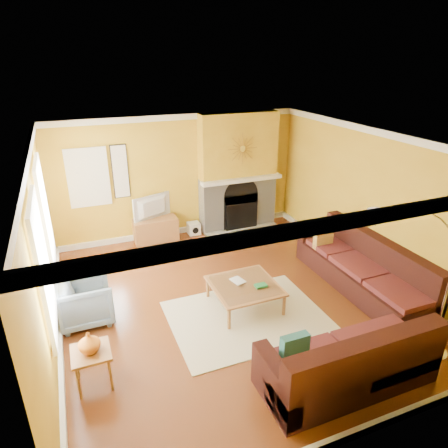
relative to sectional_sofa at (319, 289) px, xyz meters
name	(u,v)px	position (x,y,z in m)	size (l,w,h in m)	color
floor	(230,299)	(-1.14, 0.90, -0.46)	(5.50, 6.00, 0.02)	brown
ceiling	(232,140)	(-1.14, 0.90, 2.26)	(5.50, 6.00, 0.02)	white
wall_back	(178,176)	(-1.14, 3.91, 0.90)	(5.50, 0.02, 2.70)	gold
wall_front	(356,346)	(-1.14, -2.11, 0.90)	(5.50, 0.02, 2.70)	gold
wall_left	(41,257)	(-3.90, 0.90, 0.90)	(0.02, 6.00, 2.70)	gold
wall_right	(371,204)	(1.62, 0.90, 0.90)	(0.02, 6.00, 2.70)	gold
baseboard	(230,296)	(-1.14, 0.90, -0.39)	(5.50, 6.00, 0.12)	white
crown_molding	(232,145)	(-1.14, 0.90, 2.19)	(5.50, 6.00, 0.12)	white
window_left_near	(44,213)	(-3.86, 2.20, 1.05)	(0.06, 1.22, 1.72)	white
window_left_far	(42,268)	(-3.86, 0.30, 1.05)	(0.06, 1.22, 1.72)	white
window_back	(88,178)	(-3.04, 3.86, 1.10)	(0.82, 0.06, 1.22)	white
wall_art	(120,172)	(-2.39, 3.87, 1.15)	(0.34, 0.04, 1.14)	white
fireplace	(238,173)	(0.21, 3.70, 0.90)	(1.80, 0.40, 2.70)	gray
mantel	(242,180)	(0.21, 3.46, 0.80)	(1.92, 0.22, 0.08)	white
hearth	(247,234)	(0.21, 3.15, -0.42)	(1.80, 0.70, 0.06)	gray
sunburst	(242,149)	(0.21, 3.47, 1.50)	(0.70, 0.04, 0.70)	olive
rug	(247,317)	(-1.09, 0.33, -0.44)	(2.40, 1.80, 0.02)	beige
sectional_sofa	(319,289)	(0.00, 0.00, 0.00)	(3.22, 3.61, 0.90)	#341410
coffee_table	(245,295)	(-1.00, 0.63, -0.24)	(1.05, 1.05, 0.41)	white
media_console	(156,230)	(-1.78, 3.65, -0.19)	(0.95, 0.43, 0.53)	#9A6638
tv	(154,208)	(-1.78, 3.65, 0.34)	(0.91, 0.12, 0.53)	black
subwoofer	(194,228)	(-0.89, 3.70, -0.31)	(0.27, 0.27, 0.27)	white
armchair	(86,300)	(-3.44, 1.21, -0.09)	(0.78, 0.80, 0.73)	slate
side_table	(93,368)	(-3.46, -0.22, -0.19)	(0.47, 0.47, 0.51)	#9A6638
vase	(89,342)	(-3.46, -0.22, 0.20)	(0.27, 0.27, 0.28)	orange
book	(233,282)	(-1.16, 0.73, -0.02)	(0.18, 0.25, 0.02)	white
arc_lamp	(412,292)	(0.31, -1.39, 0.72)	(1.47, 0.36, 2.34)	silver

